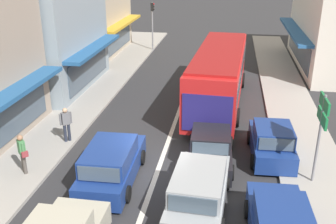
# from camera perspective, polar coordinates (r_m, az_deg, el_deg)

# --- Properties ---
(ground_plane) EXTENTS (140.00, 140.00, 0.00)m
(ground_plane) POSITION_cam_1_polar(r_m,az_deg,el_deg) (16.22, -1.42, -8.28)
(ground_plane) COLOR #2D2D30
(lane_centre_line) EXTENTS (0.20, 28.00, 0.01)m
(lane_centre_line) POSITION_cam_1_polar(r_m,az_deg,el_deg) (19.72, 0.69, -2.43)
(lane_centre_line) COLOR silver
(lane_centre_line) RESTS_ON ground
(sidewalk_left) EXTENTS (5.20, 44.00, 0.14)m
(sidewalk_left) POSITION_cam_1_polar(r_m,az_deg,el_deg) (23.34, -15.30, 0.94)
(sidewalk_left) COLOR #A39E96
(sidewalk_left) RESTS_ON ground
(kerb_right) EXTENTS (2.80, 44.00, 0.12)m
(kerb_right) POSITION_cam_1_polar(r_m,az_deg,el_deg) (21.66, 17.96, -1.08)
(kerb_right) COLOR #A39E96
(kerb_right) RESTS_ON ground
(shopfront_mid_block) EXTENTS (9.07, 8.37, 8.41)m
(shopfront_mid_block) POSITION_cam_1_polar(r_m,az_deg,el_deg) (26.65, -20.15, 12.22)
(shopfront_mid_block) COLOR #84939E
(shopfront_mid_block) RESTS_ON ground
(shopfront_far_end) EXTENTS (7.81, 9.33, 7.94)m
(shopfront_far_end) POSITION_cam_1_polar(r_m,az_deg,el_deg) (34.72, -12.98, 14.66)
(shopfront_far_end) COLOR #B2A38E
(shopfront_far_end) RESTS_ON ground
(city_bus) EXTENTS (3.17, 10.98, 3.23)m
(city_bus) POSITION_cam_1_polar(r_m,az_deg,el_deg) (22.51, 7.43, 5.66)
(city_bus) COLOR red
(city_bus) RESTS_ON ground
(wagon_adjacent_lane_trail) EXTENTS (2.03, 4.55, 1.58)m
(wagon_adjacent_lane_trail) POSITION_cam_1_polar(r_m,az_deg,el_deg) (15.22, -8.19, -7.52)
(wagon_adjacent_lane_trail) COLOR navy
(wagon_adjacent_lane_trail) RESTS_ON ground
(wagon_queue_far_back) EXTENTS (2.10, 4.58, 1.58)m
(wagon_queue_far_back) POSITION_cam_1_polar(r_m,az_deg,el_deg) (13.61, 4.53, -11.27)
(wagon_queue_far_back) COLOR #9EA3A8
(wagon_queue_far_back) RESTS_ON ground
(sedan_adjacent_lane_lead) EXTENTS (2.00, 4.25, 1.47)m
(sedan_adjacent_lane_lead) POSITION_cam_1_polar(r_m,az_deg,el_deg) (16.48, 6.18, -5.28)
(sedan_adjacent_lane_lead) COLOR black
(sedan_adjacent_lane_lead) RESTS_ON ground
(parked_hatchback_kerb_second) EXTENTS (1.93, 3.76, 1.54)m
(parked_hatchback_kerb_second) POSITION_cam_1_polar(r_m,az_deg,el_deg) (17.33, 14.81, -4.32)
(parked_hatchback_kerb_second) COLOR navy
(parked_hatchback_kerb_second) RESTS_ON ground
(traffic_light_downstreet) EXTENTS (0.33, 0.24, 4.20)m
(traffic_light_downstreet) POSITION_cam_1_polar(r_m,az_deg,el_deg) (35.02, -2.27, 13.40)
(traffic_light_downstreet) COLOR gray
(traffic_light_downstreet) RESTS_ON ground
(directional_road_sign) EXTENTS (0.10, 1.40, 3.60)m
(directional_road_sign) POSITION_cam_1_polar(r_m,az_deg,el_deg) (15.09, 21.46, -0.91)
(directional_road_sign) COLOR gray
(directional_road_sign) RESTS_ON ground
(pedestrian_with_handbag_near) EXTENTS (0.56, 0.55, 1.63)m
(pedestrian_with_handbag_near) POSITION_cam_1_polar(r_m,az_deg,el_deg) (16.28, -20.40, -5.43)
(pedestrian_with_handbag_near) COLOR #4C4742
(pedestrian_with_handbag_near) RESTS_ON sidewalk_left
(pedestrian_browsing_midblock) EXTENTS (0.45, 0.40, 1.63)m
(pedestrian_browsing_midblock) POSITION_cam_1_polar(r_m,az_deg,el_deg) (18.38, -14.58, -1.48)
(pedestrian_browsing_midblock) COLOR #232838
(pedestrian_browsing_midblock) RESTS_ON sidewalk_left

